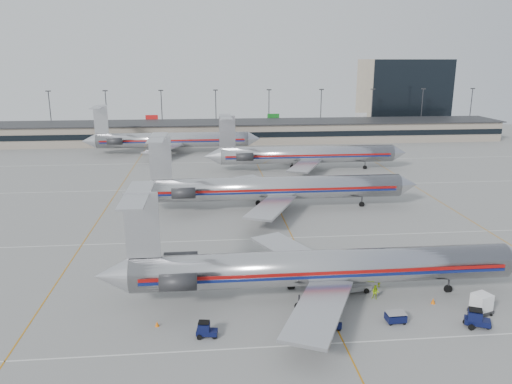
{
  "coord_description": "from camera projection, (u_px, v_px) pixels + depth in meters",
  "views": [
    {
      "loc": [
        -12.02,
        -57.76,
        25.35
      ],
      "look_at": [
        -4.46,
        19.48,
        4.5
      ],
      "focal_mm": 35.0,
      "sensor_mm": 36.0,
      "label": 1
    }
  ],
  "objects": [
    {
      "name": "belt_loader",
      "position": [
        353.0,
        286.0,
        55.89
      ],
      "size": [
        4.84,
        2.09,
        2.49
      ],
      "rotation": [
        0.0,
        0.0,
        0.17
      ],
      "color": "gray",
      "rests_on": "ground"
    },
    {
      "name": "light_mast_row",
      "position": [
        243.0,
        110.0,
        168.65
      ],
      "size": [
        163.6,
        0.4,
        15.28
      ],
      "color": "#38383D",
      "rests_on": "ground"
    },
    {
      "name": "distant_building",
      "position": [
        403.0,
        93.0,
        188.84
      ],
      "size": [
        30.0,
        20.0,
        25.0
      ],
      "primitive_type": "cube",
      "color": "tan",
      "rests_on": "ground"
    },
    {
      "name": "cone_right",
      "position": [
        433.0,
        301.0,
        53.17
      ],
      "size": [
        0.56,
        0.56,
        0.63
      ],
      "primitive_type": "cone",
      "rotation": [
        0.0,
        0.0,
        0.24
      ],
      "color": "orange",
      "rests_on": "ground"
    },
    {
      "name": "apron_markings",
      "position": [
        293.0,
        238.0,
        72.83
      ],
      "size": [
        160.0,
        0.15,
        0.02
      ],
      "primitive_type": "cube",
      "color": "silver",
      "rests_on": "ground"
    },
    {
      "name": "jet_foreground",
      "position": [
        314.0,
        267.0,
        53.55
      ],
      "size": [
        47.91,
        28.21,
        12.54
      ],
      "color": "#B8B8BD",
      "rests_on": "ground"
    },
    {
      "name": "cart_inner",
      "position": [
        331.0,
        323.0,
        48.26
      ],
      "size": [
        1.87,
        1.3,
        1.05
      ],
      "rotation": [
        0.0,
        0.0,
        -0.02
      ],
      "color": "#090E35",
      "rests_on": "ground"
    },
    {
      "name": "ramp_worker_near",
      "position": [
        380.0,
        280.0,
        57.04
      ],
      "size": [
        0.63,
        0.71,
        1.63
      ],
      "primitive_type": "imported",
      "rotation": [
        0.0,
        0.0,
        1.07
      ],
      "color": "#B1D814",
      "rests_on": "ground"
    },
    {
      "name": "jet_second_row",
      "position": [
        272.0,
        188.0,
        85.73
      ],
      "size": [
        50.02,
        29.45,
        13.09
      ],
      "color": "#B8B8BD",
      "rests_on": "ground"
    },
    {
      "name": "cart_outer",
      "position": [
        396.0,
        317.0,
        49.35
      ],
      "size": [
        1.93,
        1.36,
        1.07
      ],
      "rotation": [
        0.0,
        0.0,
        0.04
      ],
      "color": "#090E35",
      "rests_on": "ground"
    },
    {
      "name": "tug_center",
      "position": [
        316.0,
        321.0,
        48.2
      ],
      "size": [
        2.41,
        1.69,
        1.77
      ],
      "rotation": [
        0.0,
        0.0,
        -0.3
      ],
      "color": "#090E35",
      "rests_on": "ground"
    },
    {
      "name": "ground",
      "position": [
        306.0,
        265.0,
        63.22
      ],
      "size": [
        260.0,
        260.0,
        0.0
      ],
      "primitive_type": "plane",
      "color": "gray",
      "rests_on": "ground"
    },
    {
      "name": "ramp_worker_far",
      "position": [
        375.0,
        292.0,
        54.06
      ],
      "size": [
        0.97,
        0.91,
        1.6
      ],
      "primitive_type": "imported",
      "rotation": [
        0.0,
        0.0,
        -0.5
      ],
      "color": "#92C012",
      "rests_on": "ground"
    },
    {
      "name": "jet_third_row",
      "position": [
        303.0,
        154.0,
        115.63
      ],
      "size": [
        47.65,
        29.31,
        13.03
      ],
      "color": "#B8B8BD",
      "rests_on": "ground"
    },
    {
      "name": "tug_right",
      "position": [
        476.0,
        319.0,
        48.4
      ],
      "size": [
        2.63,
        2.05,
        1.91
      ],
      "rotation": [
        0.0,
        0.0,
        -0.43
      ],
      "color": "#090E35",
      "rests_on": "ground"
    },
    {
      "name": "uld_container",
      "position": [
        481.0,
        304.0,
        50.97
      ],
      "size": [
        2.48,
        2.28,
        2.14
      ],
      "rotation": [
        0.0,
        0.0,
        0.35
      ],
      "color": "#2D2D30",
      "rests_on": "ground"
    },
    {
      "name": "cone_left",
      "position": [
        157.0,
        324.0,
        48.68
      ],
      "size": [
        0.51,
        0.51,
        0.55
      ],
      "primitive_type": "cone",
      "rotation": [
        0.0,
        0.0,
        -0.34
      ],
      "color": "orange",
      "rests_on": "ground"
    },
    {
      "name": "terminal",
      "position": [
        246.0,
        131.0,
        156.57
      ],
      "size": [
        162.0,
        17.0,
        6.25
      ],
      "color": "gray",
      "rests_on": "ground"
    },
    {
      "name": "jet_back_row",
      "position": [
        169.0,
        140.0,
        136.14
      ],
      "size": [
        48.3,
        29.71,
        13.21
      ],
      "color": "#B8B8BD",
      "rests_on": "ground"
    },
    {
      "name": "tug_left",
      "position": [
        206.0,
        330.0,
        46.71
      ],
      "size": [
        2.08,
        1.25,
        1.59
      ],
      "rotation": [
        0.0,
        0.0,
        -0.14
      ],
      "color": "#090E35",
      "rests_on": "ground"
    }
  ]
}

